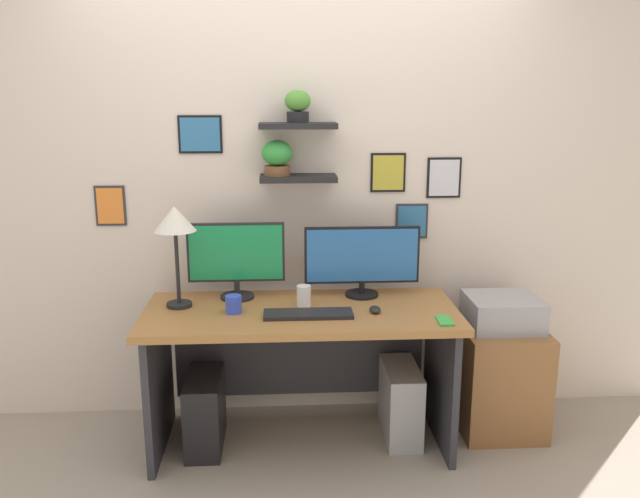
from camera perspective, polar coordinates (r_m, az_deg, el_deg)
ground_plane at (r=3.59m, az=-1.61°, el=-16.78°), size 8.00×8.00×0.00m
back_wall_assembly at (r=3.57m, az=-1.99°, el=6.17°), size 4.40×0.24×2.70m
desk at (r=3.40m, az=-1.70°, el=-8.45°), size 1.60×0.68×0.75m
monitor_left at (r=3.43m, az=-7.46°, el=-0.74°), size 0.51×0.18×0.41m
monitor_right at (r=3.45m, az=3.75°, el=-0.87°), size 0.62×0.18×0.38m
keyboard at (r=3.18m, az=-1.05°, el=-5.80°), size 0.44×0.14×0.02m
computer_mouse at (r=3.24m, az=4.92°, el=-5.37°), size 0.06×0.09×0.03m
desk_lamp at (r=3.29m, az=-12.76°, el=2.11°), size 0.21×0.21×0.52m
cell_phone at (r=3.16m, az=11.02°, el=-6.26°), size 0.08×0.14×0.01m
coffee_mug at (r=3.24m, az=-7.70°, el=-4.89°), size 0.08×0.08×0.09m
water_cup at (r=3.31m, az=-1.45°, el=-4.20°), size 0.07×0.07×0.11m
drawer_cabinet at (r=3.75m, az=15.54°, el=-10.89°), size 0.44×0.50×0.59m
printer at (r=3.61m, az=15.92°, el=-5.42°), size 0.38×0.34×0.17m
computer_tower_left at (r=3.52m, az=-10.19°, el=-14.05°), size 0.18×0.40×0.39m
computer_tower_right at (r=3.58m, az=7.17°, el=-13.33°), size 0.18×0.40×0.40m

